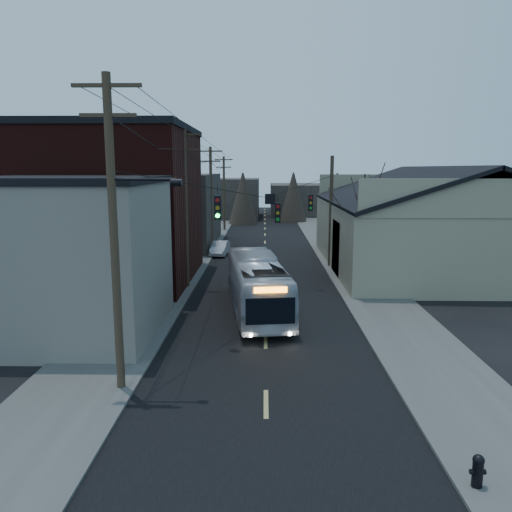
# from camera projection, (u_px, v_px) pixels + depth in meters

# --- Properties ---
(ground) EXTENTS (160.00, 160.00, 0.00)m
(ground) POSITION_uv_depth(u_px,v_px,m) (266.00, 437.00, 14.21)
(ground) COLOR black
(ground) RESTS_ON ground
(road_surface) EXTENTS (9.00, 110.00, 0.02)m
(road_surface) POSITION_uv_depth(u_px,v_px,m) (265.00, 256.00, 43.75)
(road_surface) COLOR black
(road_surface) RESTS_ON ground
(sidewalk_left) EXTENTS (4.00, 110.00, 0.12)m
(sidewalk_left) POSITION_uv_depth(u_px,v_px,m) (191.00, 255.00, 43.85)
(sidewalk_left) COLOR #474744
(sidewalk_left) RESTS_ON ground
(sidewalk_right) EXTENTS (4.00, 110.00, 0.12)m
(sidewalk_right) POSITION_uv_depth(u_px,v_px,m) (339.00, 255.00, 43.64)
(sidewalk_right) COLOR #474744
(sidewalk_right) RESTS_ON ground
(building_clapboard) EXTENTS (8.00, 8.00, 7.00)m
(building_clapboard) POSITION_uv_depth(u_px,v_px,m) (68.00, 259.00, 22.62)
(building_clapboard) COLOR gray
(building_clapboard) RESTS_ON ground
(building_brick) EXTENTS (10.00, 12.00, 10.00)m
(building_brick) POSITION_uv_depth(u_px,v_px,m) (116.00, 207.00, 33.21)
(building_brick) COLOR black
(building_brick) RESTS_ON ground
(building_left_far) EXTENTS (9.00, 14.00, 7.00)m
(building_left_far) POSITION_uv_depth(u_px,v_px,m) (169.00, 210.00, 49.22)
(building_left_far) COLOR #2F2B26
(building_left_far) RESTS_ON ground
(warehouse) EXTENTS (16.16, 20.60, 7.73)m
(warehouse) POSITION_uv_depth(u_px,v_px,m) (435.00, 233.00, 38.15)
(warehouse) COLOR gray
(warehouse) RESTS_ON ground
(building_far_left) EXTENTS (10.00, 12.00, 6.00)m
(building_far_left) POSITION_uv_depth(u_px,v_px,m) (227.00, 198.00, 77.80)
(building_far_left) COLOR #2F2B26
(building_far_left) RESTS_ON ground
(building_far_right) EXTENTS (12.00, 14.00, 5.00)m
(building_far_right) POSITION_uv_depth(u_px,v_px,m) (307.00, 199.00, 82.60)
(building_far_right) COLOR #2F2B26
(building_far_right) RESTS_ON ground
(bare_tree) EXTENTS (0.40, 0.40, 7.20)m
(bare_tree) POSITION_uv_depth(u_px,v_px,m) (363.00, 229.00, 33.18)
(bare_tree) COLOR black
(bare_tree) RESTS_ON ground
(utility_lines) EXTENTS (11.24, 45.28, 10.50)m
(utility_lines) POSITION_uv_depth(u_px,v_px,m) (224.00, 204.00, 37.18)
(utility_lines) COLOR #382B1E
(utility_lines) RESTS_ON ground
(bus) EXTENTS (3.80, 10.82, 2.95)m
(bus) POSITION_uv_depth(u_px,v_px,m) (257.00, 284.00, 26.47)
(bus) COLOR #B1B5BE
(bus) RESTS_ON ground
(parked_car) EXTENTS (1.59, 3.82, 1.23)m
(parked_car) POSITION_uv_depth(u_px,v_px,m) (220.00, 248.00, 43.94)
(parked_car) COLOR #B8BAC1
(parked_car) RESTS_ON ground
(fire_hydrant) EXTENTS (0.37, 0.28, 0.81)m
(fire_hydrant) POSITION_uv_depth(u_px,v_px,m) (478.00, 469.00, 11.75)
(fire_hydrant) COLOR black
(fire_hydrant) RESTS_ON sidewalk_right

